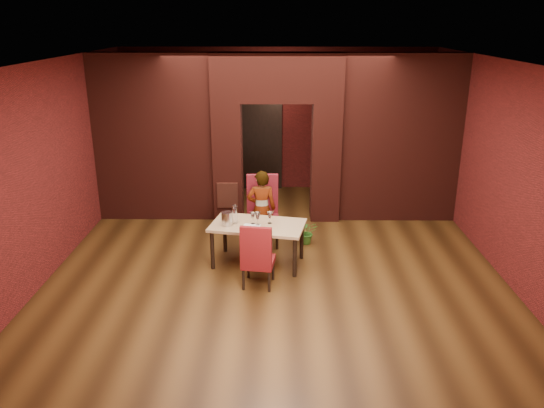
{
  "coord_description": "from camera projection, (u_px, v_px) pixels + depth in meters",
  "views": [
    {
      "loc": [
        0.04,
        -8.0,
        3.79
      ],
      "look_at": [
        -0.07,
        0.0,
        0.97
      ],
      "focal_mm": 35.0,
      "sensor_mm": 36.0,
      "label": 1
    }
  ],
  "objects": [
    {
      "name": "wing_wall_right",
      "position": [
        400.0,
        139.0,
        10.13
      ],
      "size": [
        2.28,
        0.35,
        3.2
      ],
      "primitive_type": "cube",
      "color": "maroon",
      "rests_on": "ground"
    },
    {
      "name": "tasting_sheet",
      "position": [
        251.0,
        226.0,
        8.34
      ],
      "size": [
        0.3,
        0.24,
        0.0
      ],
      "primitive_type": "cube",
      "rotation": [
        0.0,
        0.0,
        -0.19
      ],
      "color": "silver",
      "rests_on": "dining_table"
    },
    {
      "name": "pillar_left",
      "position": [
        228.0,
        161.0,
        10.32
      ],
      "size": [
        0.55,
        0.55,
        2.3
      ],
      "primitive_type": "cube",
      "color": "maroon",
      "rests_on": "ground"
    },
    {
      "name": "dining_table",
      "position": [
        258.0,
        244.0,
        8.55
      ],
      "size": [
        1.6,
        1.1,
        0.69
      ],
      "primitive_type": "cube",
      "rotation": [
        0.0,
        0.0,
        -0.2
      ],
      "color": "#A98357",
      "rests_on": "ground"
    },
    {
      "name": "wing_wall_left",
      "position": [
        154.0,
        138.0,
        10.19
      ],
      "size": [
        2.28,
        0.35,
        3.2
      ],
      "primitive_type": "cube",
      "color": "maroon",
      "rests_on": "ground"
    },
    {
      "name": "potted_plant",
      "position": [
        307.0,
        232.0,
        9.36
      ],
      "size": [
        0.39,
        0.34,
        0.42
      ],
      "primitive_type": "imported",
      "rotation": [
        0.0,
        0.0,
        0.02
      ],
      "color": "#347022",
      "rests_on": "ground"
    },
    {
      "name": "water_bottle",
      "position": [
        235.0,
        214.0,
        8.41
      ],
      "size": [
        0.07,
        0.07,
        0.32
      ],
      "primitive_type": "cylinder",
      "color": "white",
      "rests_on": "dining_table"
    },
    {
      "name": "chair_far",
      "position": [
        263.0,
        212.0,
        9.2
      ],
      "size": [
        0.59,
        0.59,
        1.22
      ],
      "primitive_type": "cube",
      "rotation": [
        0.0,
        0.0,
        0.07
      ],
      "color": "maroon",
      "rests_on": "ground"
    },
    {
      "name": "wall_back",
      "position": [
        277.0,
        120.0,
        12.04
      ],
      "size": [
        7.0,
        0.04,
        3.2
      ],
      "primitive_type": "cube",
      "color": "maroon",
      "rests_on": "ground"
    },
    {
      "name": "pillar_right",
      "position": [
        326.0,
        162.0,
        10.3
      ],
      "size": [
        0.55,
        0.55,
        2.3
      ],
      "primitive_type": "cube",
      "color": "maroon",
      "rests_on": "ground"
    },
    {
      "name": "wine_glass_b",
      "position": [
        258.0,
        219.0,
        8.36
      ],
      "size": [
        0.09,
        0.09,
        0.21
      ],
      "primitive_type": null,
      "color": "silver",
      "rests_on": "dining_table"
    },
    {
      "name": "ceiling",
      "position": [
        276.0,
        61.0,
        7.74
      ],
      "size": [
        7.0,
        8.0,
        0.04
      ],
      "primitive_type": "cube",
      "color": "silver",
      "rests_on": "ground"
    },
    {
      "name": "lintel",
      "position": [
        277.0,
        78.0,
        9.78
      ],
      "size": [
        2.45,
        0.55,
        0.9
      ],
      "primitive_type": "cube",
      "color": "maroon",
      "rests_on": "ground"
    },
    {
      "name": "wall_front",
      "position": [
        274.0,
        291.0,
        4.5
      ],
      "size": [
        7.0,
        0.04,
        3.2
      ],
      "primitive_type": "cube",
      "color": "maroon",
      "rests_on": "ground"
    },
    {
      "name": "chair_near",
      "position": [
        258.0,
        254.0,
        7.8
      ],
      "size": [
        0.51,
        0.51,
        1.0
      ],
      "primitive_type": "cube",
      "rotation": [
        0.0,
        0.0,
        3.01
      ],
      "color": "maroon",
      "rests_on": "ground"
    },
    {
      "name": "vent_panel",
      "position": [
        227.0,
        195.0,
        10.24
      ],
      "size": [
        0.4,
        0.03,
        0.5
      ],
      "primitive_type": "cube",
      "color": "#98402C",
      "rests_on": "ground"
    },
    {
      "name": "rear_door",
      "position": [
        260.0,
        144.0,
        12.18
      ],
      "size": [
        0.9,
        0.08,
        2.1
      ],
      "primitive_type": "cube",
      "color": "black",
      "rests_on": "ground"
    },
    {
      "name": "person_seated",
      "position": [
        262.0,
        209.0,
        9.1
      ],
      "size": [
        0.52,
        0.36,
        1.37
      ],
      "primitive_type": "imported",
      "rotation": [
        0.0,
        0.0,
        3.2
      ],
      "color": "white",
      "rests_on": "ground"
    },
    {
      "name": "wine_glass_c",
      "position": [
        270.0,
        218.0,
        8.43
      ],
      "size": [
        0.08,
        0.08,
        0.19
      ],
      "primitive_type": null,
      "color": "white",
      "rests_on": "dining_table"
    },
    {
      "name": "wine_glass_a",
      "position": [
        253.0,
        218.0,
        8.41
      ],
      "size": [
        0.08,
        0.08,
        0.19
      ],
      "primitive_type": null,
      "color": "silver",
      "rests_on": "dining_table"
    },
    {
      "name": "wall_left",
      "position": [
        54.0,
        165.0,
        8.31
      ],
      "size": [
        0.04,
        8.0,
        3.2
      ],
      "primitive_type": "cube",
      "color": "maroon",
      "rests_on": "ground"
    },
    {
      "name": "rear_door_frame",
      "position": [
        260.0,
        144.0,
        12.14
      ],
      "size": [
        1.02,
        0.04,
        2.22
      ],
      "primitive_type": "cube",
      "color": "black",
      "rests_on": "ground"
    },
    {
      "name": "floor",
      "position": [
        276.0,
        259.0,
        8.8
      ],
      "size": [
        8.0,
        8.0,
        0.0
      ],
      "primitive_type": "plane",
      "color": "#472C11",
      "rests_on": "ground"
    },
    {
      "name": "wall_right",
      "position": [
        501.0,
        167.0,
        8.23
      ],
      "size": [
        0.04,
        8.0,
        3.2
      ],
      "primitive_type": "cube",
      "color": "maroon",
      "rests_on": "ground"
    },
    {
      "name": "wine_bucket",
      "position": [
        227.0,
        219.0,
        8.36
      ],
      "size": [
        0.18,
        0.18,
        0.22
      ],
      "primitive_type": "cylinder",
      "color": "#B8B8BF",
      "rests_on": "dining_table"
    }
  ]
}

